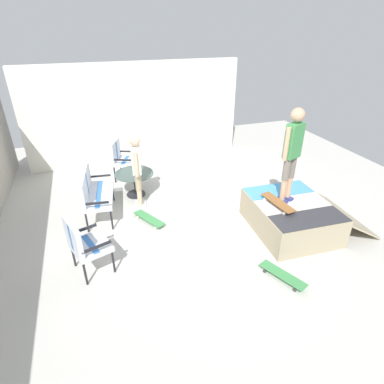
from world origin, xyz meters
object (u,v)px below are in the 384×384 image
object	(u,v)px
skateboard_by_bench	(149,219)
patio_chair_near_house	(121,156)
skateboard_spare	(283,275)
skateboard_on_ramp	(278,202)
person_watching	(137,167)
person_skater	(292,149)
patio_chair_by_wall	(83,242)
skate_ramp	(292,216)
patio_bench	(93,190)
patio_table	(135,180)

from	to	relation	value
skateboard_by_bench	patio_chair_near_house	bearing A→B (deg)	5.65
skateboard_spare	skateboard_on_ramp	bearing A→B (deg)	-25.48
person_watching	person_skater	bearing A→B (deg)	-124.12
person_watching	patio_chair_by_wall	bearing A→B (deg)	146.78
patio_chair_near_house	skateboard_by_bench	world-z (taller)	patio_chair_near_house
skate_ramp	skateboard_by_bench	world-z (taller)	skate_ramp
skateboard_by_bench	skateboard_spare	size ratio (longest dim) A/B	0.99
skate_ramp	skateboard_spare	distance (m)	1.51
patio_bench	skateboard_spare	xyz separation A→B (m)	(-2.92, -2.70, -0.53)
person_watching	skateboard_by_bench	size ratio (longest dim) A/B	2.04
patio_chair_by_wall	skateboard_spare	distance (m)	3.23
skateboard_by_bench	patio_table	bearing A→B (deg)	2.59
person_watching	patio_table	bearing A→B (deg)	1.01
skate_ramp	patio_chair_by_wall	xyz separation A→B (m)	(0.02, 3.89, 0.31)
patio_table	person_watching	xyz separation A→B (m)	(-0.51, -0.01, 0.54)
person_watching	skateboard_on_ramp	distance (m)	2.98
skate_ramp	patio_chair_near_house	bearing A→B (deg)	39.85
person_watching	person_skater	xyz separation A→B (m)	(-1.72, -2.54, 0.71)
person_watching	skateboard_on_ramp	xyz separation A→B (m)	(-1.89, -2.29, -0.26)
patio_chair_by_wall	skateboard_by_bench	size ratio (longest dim) A/B	1.27
patio_chair_by_wall	skateboard_on_ramp	size ratio (longest dim) A/B	1.25
person_skater	patio_bench	bearing A→B (deg)	65.49
patio_bench	person_skater	bearing A→B (deg)	-114.51
patio_bench	patio_chair_by_wall	bearing A→B (deg)	171.69
patio_chair_by_wall	person_watching	distance (m)	2.25
patio_bench	patio_chair_by_wall	distance (m)	1.75
patio_chair_by_wall	skateboard_on_ramp	xyz separation A→B (m)	(-0.03, -3.50, 0.08)
patio_table	person_skater	bearing A→B (deg)	-131.23
patio_bench	person_watching	xyz separation A→B (m)	(0.13, -0.96, 0.33)
patio_table	skateboard_by_bench	xyz separation A→B (m)	(-1.25, -0.06, -0.32)
skate_ramp	person_skater	world-z (taller)	person_skater
skateboard_spare	skateboard_on_ramp	world-z (taller)	skateboard_on_ramp
patio_chair_by_wall	skateboard_by_bench	world-z (taller)	patio_chair_by_wall
skate_ramp	person_watching	xyz separation A→B (m)	(1.87, 2.67, 0.65)
patio_chair_by_wall	patio_table	xyz separation A→B (m)	(2.37, -1.21, -0.21)
skateboard_on_ramp	patio_table	bearing A→B (deg)	43.73
person_skater	skateboard_by_bench	bearing A→B (deg)	68.48
patio_chair_near_house	skateboard_on_ramp	xyz separation A→B (m)	(-3.43, -2.47, 0.08)
skateboard_spare	person_skater	bearing A→B (deg)	-31.43
patio_chair_by_wall	skate_ramp	bearing A→B (deg)	-90.26
skate_ramp	patio_table	size ratio (longest dim) A/B	2.53
patio_bench	skateboard_on_ramp	distance (m)	3.70
patio_table	skateboard_by_bench	size ratio (longest dim) A/B	1.12
patio_bench	skateboard_spare	bearing A→B (deg)	-137.20
patio_chair_near_house	patio_table	bearing A→B (deg)	-170.65
person_watching	skateboard_spare	bearing A→B (deg)	-150.26
skateboard_by_bench	skateboard_spare	xyz separation A→B (m)	(-2.30, -1.69, 0.00)
patio_chair_by_wall	skateboard_spare	world-z (taller)	patio_chair_by_wall
patio_chair_near_house	skateboard_by_bench	bearing A→B (deg)	-174.35
patio_table	skateboard_on_ramp	distance (m)	3.34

